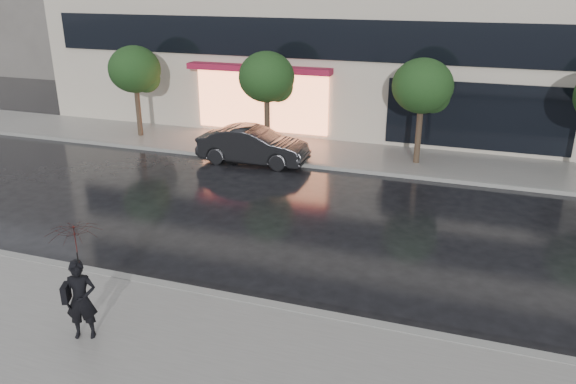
% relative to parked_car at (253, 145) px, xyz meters
% --- Properties ---
extents(ground, '(120.00, 120.00, 0.00)m').
position_rel_parked_car_xyz_m(ground, '(2.92, -8.30, -0.69)').
color(ground, black).
rests_on(ground, ground).
extents(sidewalk_near, '(60.00, 4.50, 0.12)m').
position_rel_parked_car_xyz_m(sidewalk_near, '(2.92, -11.55, -0.63)').
color(sidewalk_near, slate).
rests_on(sidewalk_near, ground).
extents(sidewalk_far, '(60.00, 3.50, 0.12)m').
position_rel_parked_car_xyz_m(sidewalk_far, '(2.92, 1.95, -0.63)').
color(sidewalk_far, slate).
rests_on(sidewalk_far, ground).
extents(curb_near, '(60.00, 0.25, 0.14)m').
position_rel_parked_car_xyz_m(curb_near, '(2.92, -9.30, -0.62)').
color(curb_near, gray).
rests_on(curb_near, ground).
extents(curb_far, '(60.00, 0.25, 0.14)m').
position_rel_parked_car_xyz_m(curb_far, '(2.92, 0.20, -0.62)').
color(curb_far, gray).
rests_on(curb_far, ground).
extents(tree_far_west, '(2.20, 2.20, 3.99)m').
position_rel_parked_car_xyz_m(tree_far_west, '(-6.02, 1.73, 2.23)').
color(tree_far_west, '#33261C').
rests_on(tree_far_west, ground).
extents(tree_mid_west, '(2.20, 2.20, 3.99)m').
position_rel_parked_car_xyz_m(tree_mid_west, '(-0.02, 1.73, 2.23)').
color(tree_mid_west, '#33261C').
rests_on(tree_mid_west, ground).
extents(tree_mid_east, '(2.20, 2.20, 3.99)m').
position_rel_parked_car_xyz_m(tree_mid_east, '(5.98, 1.73, 2.23)').
color(tree_mid_east, '#33261C').
rests_on(tree_mid_east, ground).
extents(parked_car, '(4.21, 1.53, 1.38)m').
position_rel_parked_car_xyz_m(parked_car, '(0.00, 0.00, 0.00)').
color(parked_car, black).
rests_on(parked_car, ground).
extents(pedestrian_with_umbrella, '(1.31, 1.32, 2.36)m').
position_rel_parked_car_xyz_m(pedestrian_with_umbrella, '(1.26, -11.51, 1.02)').
color(pedestrian_with_umbrella, black).
rests_on(pedestrian_with_umbrella, sidewalk_near).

